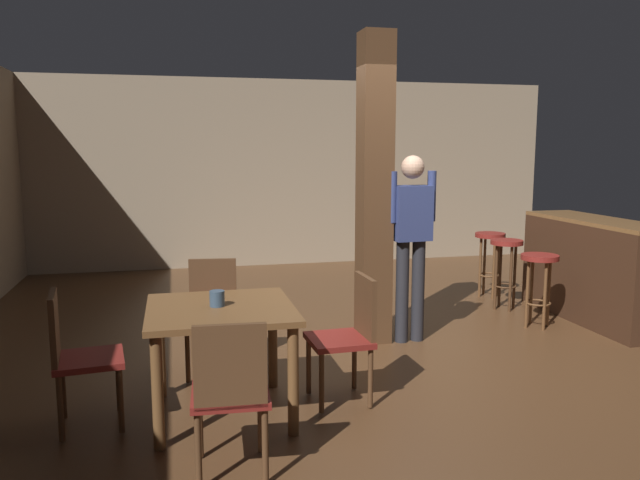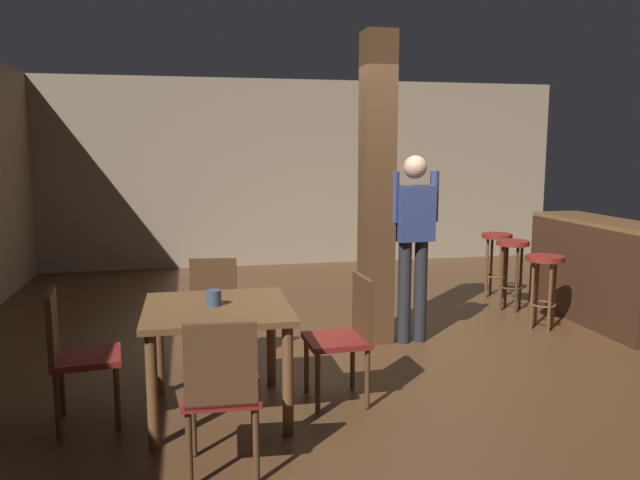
{
  "view_description": "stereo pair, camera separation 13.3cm",
  "coord_description": "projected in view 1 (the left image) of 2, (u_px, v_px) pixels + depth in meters",
  "views": [
    {
      "loc": [
        -1.9,
        -4.93,
        1.79
      ],
      "look_at": [
        -0.76,
        -0.12,
        1.06
      ],
      "focal_mm": 35.0,
      "sensor_mm": 36.0,
      "label": 1
    },
    {
      "loc": [
        -1.77,
        -4.96,
        1.79
      ],
      "look_at": [
        -0.76,
        -0.12,
        1.06
      ],
      "focal_mm": 35.0,
      "sensor_mm": 36.0,
      "label": 2
    }
  ],
  "objects": [
    {
      "name": "ground_plane",
      "position": [
        402.0,
        354.0,
        5.44
      ],
      "size": [
        10.8,
        10.8,
        0.0
      ],
      "primitive_type": "plane",
      "color": "#4C301C"
    },
    {
      "name": "wall_back",
      "position": [
        299.0,
        173.0,
        9.57
      ],
      "size": [
        8.0,
        0.1,
        2.8
      ],
      "primitive_type": "cube",
      "color": "gray",
      "rests_on": "ground_plane"
    },
    {
      "name": "pillar",
      "position": [
        375.0,
        191.0,
        5.64
      ],
      "size": [
        0.28,
        0.28,
        2.8
      ],
      "primitive_type": "cube",
      "color": "#4C301C",
      "rests_on": "ground_plane"
    },
    {
      "name": "dining_table",
      "position": [
        221.0,
        325.0,
        4.13
      ],
      "size": [
        0.96,
        0.96,
        0.75
      ],
      "color": "brown",
      "rests_on": "ground_plane"
    },
    {
      "name": "chair_east",
      "position": [
        349.0,
        332.0,
        4.38
      ],
      "size": [
        0.44,
        0.44,
        0.89
      ],
      "color": "maroon",
      "rests_on": "ground_plane"
    },
    {
      "name": "chair_south",
      "position": [
        230.0,
        389.0,
        3.33
      ],
      "size": [
        0.45,
        0.45,
        0.89
      ],
      "color": "maroon",
      "rests_on": "ground_plane"
    },
    {
      "name": "chair_north",
      "position": [
        212.0,
        310.0,
        4.97
      ],
      "size": [
        0.47,
        0.47,
        0.89
      ],
      "color": "maroon",
      "rests_on": "ground_plane"
    },
    {
      "name": "chair_west",
      "position": [
        76.0,
        352.0,
        3.94
      ],
      "size": [
        0.47,
        0.47,
        0.89
      ],
      "color": "maroon",
      "rests_on": "ground_plane"
    },
    {
      "name": "napkin_cup",
      "position": [
        217.0,
        299.0,
        4.12
      ],
      "size": [
        0.1,
        0.1,
        0.1
      ],
      "primitive_type": "cylinder",
      "color": "#33475B",
      "rests_on": "dining_table"
    },
    {
      "name": "standing_person",
      "position": [
        411.0,
        235.0,
        5.68
      ],
      "size": [
        0.47,
        0.22,
        1.72
      ],
      "color": "navy",
      "rests_on": "ground_plane"
    },
    {
      "name": "bar_counter",
      "position": [
        587.0,
        269.0,
        6.45
      ],
      "size": [
        0.56,
        1.81,
        1.06
      ],
      "color": "brown",
      "rests_on": "ground_plane"
    },
    {
      "name": "bar_stool_near",
      "position": [
        539.0,
        272.0,
        6.2
      ],
      "size": [
        0.37,
        0.37,
        0.74
      ],
      "color": "maroon",
      "rests_on": "ground_plane"
    },
    {
      "name": "bar_stool_mid",
      "position": [
        506.0,
        257.0,
        6.89
      ],
      "size": [
        0.35,
        0.35,
        0.78
      ],
      "color": "maroon",
      "rests_on": "ground_plane"
    },
    {
      "name": "bar_stool_far",
      "position": [
        490.0,
        249.0,
        7.49
      ],
      "size": [
        0.36,
        0.36,
        0.77
      ],
      "color": "maroon",
      "rests_on": "ground_plane"
    }
  ]
}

